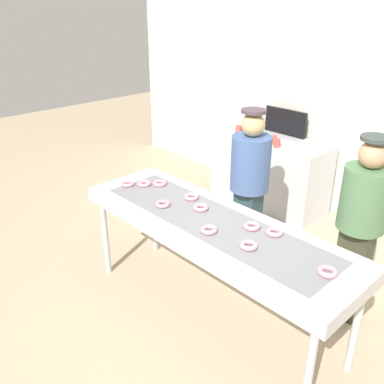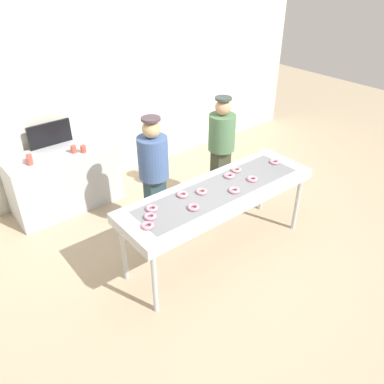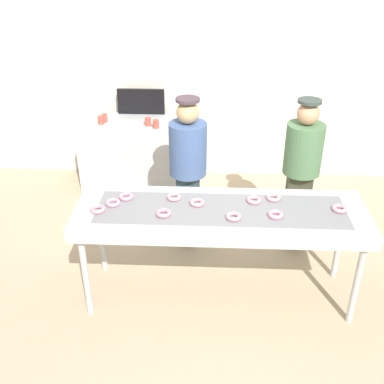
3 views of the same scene
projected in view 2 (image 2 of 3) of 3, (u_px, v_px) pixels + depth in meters
The scene contains 22 objects.
ground_plane at pixel (217, 251), 4.94m from camera, with size 16.00×16.00×0.00m, color tan.
back_wall at pixel (104, 82), 5.81m from camera, with size 8.00×0.12×3.16m, color silver.
fryer_conveyor at pixel (219, 194), 4.49m from camera, with size 2.48×0.77×0.92m.
strawberry_donut_0 at pixel (150, 216), 3.97m from camera, with size 0.13×0.13×0.03m, color pink.
strawberry_donut_1 at pixel (234, 190), 4.40m from camera, with size 0.13×0.13×0.03m, color pink.
strawberry_donut_2 at pixel (202, 191), 4.38m from camera, with size 0.13×0.13×0.03m, color pink.
strawberry_donut_3 at pixel (229, 176), 4.69m from camera, with size 0.13×0.13×0.03m, color pink.
strawberry_donut_4 at pixel (148, 226), 3.84m from camera, with size 0.13×0.13×0.03m, color pink.
strawberry_donut_5 at pixel (275, 162), 4.99m from camera, with size 0.13×0.13×0.03m, color pink.
strawberry_donut_6 at pixel (152, 208), 4.10m from camera, with size 0.13×0.13×0.03m, color pink.
strawberry_donut_7 at pixel (252, 179), 4.62m from camera, with size 0.13×0.13×0.03m, color pink.
strawberry_donut_8 at pixel (183, 194), 4.33m from camera, with size 0.13×0.13×0.03m, color pink.
strawberry_donut_9 at pixel (236, 170), 4.81m from camera, with size 0.13×0.13×0.03m, color pink.
strawberry_donut_10 at pixel (193, 207), 4.11m from camera, with size 0.13×0.13×0.03m, color pink.
worker_baker at pixel (154, 169), 4.83m from camera, with size 0.38×0.38×1.62m.
worker_assistant at pixel (221, 144), 5.43m from camera, with size 0.37×0.37×1.62m.
prep_counter at pixel (65, 180), 5.57m from camera, with size 1.52×0.62×0.91m, color #B7BABF.
paper_cup_0 at pixel (29, 158), 5.04m from camera, with size 0.07×0.07×0.10m, color #CC4C3F.
paper_cup_1 at pixel (29, 161), 4.98m from camera, with size 0.07×0.07×0.10m, color #CC4C3F.
paper_cup_2 at pixel (74, 149), 5.27m from camera, with size 0.07×0.07×0.10m, color #CC4C3F.
paper_cup_3 at pixel (83, 149), 5.28m from camera, with size 0.07×0.07×0.10m, color #CC4C3F.
menu_display at pixel (50, 134), 5.42m from camera, with size 0.61×0.04×0.33m, color black.
Camera 2 is at (-2.62, -2.74, 3.27)m, focal length 36.22 mm.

